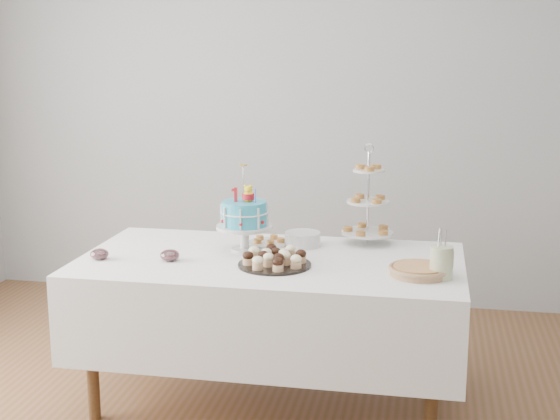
% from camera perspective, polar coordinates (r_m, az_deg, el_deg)
% --- Properties ---
extents(walls, '(5.04, 4.04, 2.70)m').
position_cam_1_polar(walls, '(3.53, -1.70, 4.26)').
color(walls, '#96999B').
rests_on(walls, floor).
extents(table, '(1.92, 1.02, 0.77)m').
position_cam_1_polar(table, '(4.00, -0.68, -6.70)').
color(table, white).
rests_on(table, floor).
extents(birthday_cake, '(0.29, 0.29, 0.45)m').
position_cam_1_polar(birthday_cake, '(4.04, -2.61, -1.34)').
color(birthday_cake, silver).
rests_on(birthday_cake, table).
extents(cupcake_tray, '(0.36, 0.36, 0.08)m').
position_cam_1_polar(cupcake_tray, '(3.79, -0.40, -3.53)').
color(cupcake_tray, black).
rests_on(cupcake_tray, table).
extents(pie, '(0.29, 0.29, 0.05)m').
position_cam_1_polar(pie, '(3.70, 10.17, -4.33)').
color(pie, tan).
rests_on(pie, table).
extents(tiered_stand, '(0.28, 0.28, 0.54)m').
position_cam_1_polar(tiered_stand, '(4.21, 6.45, 0.56)').
color(tiered_stand, silver).
rests_on(tiered_stand, table).
extents(plate_stack, '(0.19, 0.19, 0.07)m').
position_cam_1_polar(plate_stack, '(4.17, 1.67, -2.14)').
color(plate_stack, silver).
rests_on(plate_stack, table).
extents(pastry_plate, '(0.23, 0.23, 0.03)m').
position_cam_1_polar(pastry_plate, '(4.21, -0.85, -2.29)').
color(pastry_plate, silver).
rests_on(pastry_plate, table).
extents(jam_bowl_a, '(0.09, 0.09, 0.05)m').
position_cam_1_polar(jam_bowl_a, '(4.01, -13.06, -3.18)').
color(jam_bowl_a, silver).
rests_on(jam_bowl_a, table).
extents(jam_bowl_b, '(0.10, 0.10, 0.06)m').
position_cam_1_polar(jam_bowl_b, '(3.92, -8.06, -3.31)').
color(jam_bowl_b, silver).
rests_on(jam_bowl_b, table).
extents(utensil_pitcher, '(0.11, 0.10, 0.23)m').
position_cam_1_polar(utensil_pitcher, '(3.65, 11.73, -3.69)').
color(utensil_pitcher, silver).
rests_on(utensil_pitcher, table).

